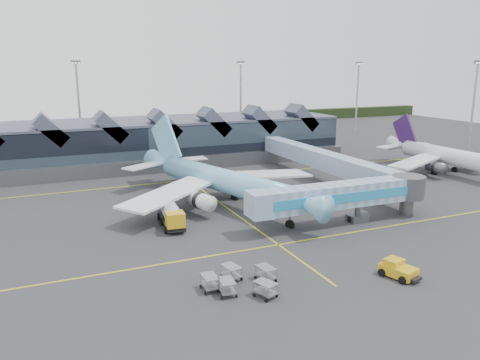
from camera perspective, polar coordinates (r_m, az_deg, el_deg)
name	(u,v)px	position (r m, az deg, el deg)	size (l,w,h in m)	color
ground	(251,225)	(63.64, 1.29, -5.47)	(260.00, 260.00, 0.00)	#2A2A2D
taxi_stripes	(223,205)	(72.40, -2.03, -3.10)	(120.00, 60.00, 0.01)	gold
tree_line_far	(117,123)	(167.56, -14.79, 6.71)	(260.00, 4.00, 4.00)	black
terminal	(139,142)	(105.12, -12.18, 4.58)	(90.00, 22.25, 12.52)	black
light_masts	(224,99)	(126.45, -2.01, 9.82)	(132.40, 42.56, 22.45)	#9B9EA3
main_airliner	(219,179)	(72.54, -2.58, 0.10)	(34.10, 40.15, 13.19)	#70BAE4
regional_jet	(445,156)	(102.44, 23.75, 2.74)	(29.88, 32.42, 11.17)	white
jet_bridge	(351,195)	(65.22, 13.40, -1.76)	(27.24, 4.70, 5.82)	#6A9AB1
fuel_truck	(170,212)	(63.78, -8.49, -3.92)	(3.38, 9.43, 3.14)	black
pushback_tug	(398,269)	(50.94, 18.70, -10.28)	(3.32, 4.33, 1.76)	gold
baggage_carts	(240,280)	(46.02, -0.01, -12.11)	(7.29, 7.02, 1.47)	gray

